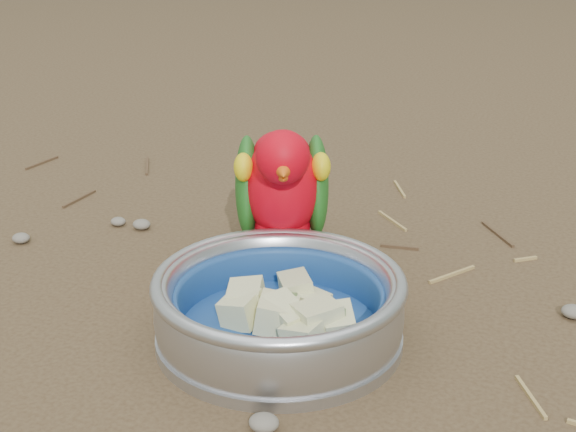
% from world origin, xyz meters
% --- Properties ---
extents(ground, '(60.00, 60.00, 0.00)m').
position_xyz_m(ground, '(0.00, 0.00, 0.00)').
color(ground, '#4B3924').
extents(food_bowl, '(0.21, 0.21, 0.02)m').
position_xyz_m(food_bowl, '(0.03, 0.05, 0.01)').
color(food_bowl, '#B2B2BA').
rests_on(food_bowl, ground).
extents(bowl_wall, '(0.21, 0.21, 0.04)m').
position_xyz_m(bowl_wall, '(0.03, 0.05, 0.04)').
color(bowl_wall, '#B2B2BA').
rests_on(bowl_wall, food_bowl).
extents(fruit_wedges, '(0.12, 0.12, 0.03)m').
position_xyz_m(fruit_wedges, '(0.03, 0.05, 0.03)').
color(fruit_wedges, beige).
rests_on(fruit_wedges, food_bowl).
extents(lory_parrot, '(0.15, 0.21, 0.15)m').
position_xyz_m(lory_parrot, '(-0.01, 0.18, 0.08)').
color(lory_parrot, red).
rests_on(lory_parrot, ground).
extents(ground_debris, '(0.90, 0.80, 0.01)m').
position_xyz_m(ground_debris, '(-0.03, 0.08, 0.00)').
color(ground_debris, '#A0824B').
rests_on(ground_debris, ground).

